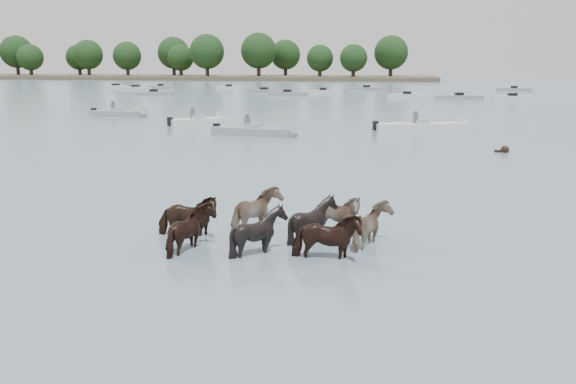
# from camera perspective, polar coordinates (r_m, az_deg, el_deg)

# --- Properties ---
(ground) EXTENTS (400.00, 400.00, 0.00)m
(ground) POSITION_cam_1_polar(r_m,az_deg,el_deg) (16.23, -1.42, -4.01)
(ground) COLOR slate
(ground) RESTS_ON ground
(shoreline) EXTENTS (160.00, 30.00, 1.00)m
(shoreline) POSITION_cam_1_polar(r_m,az_deg,el_deg) (180.85, -13.00, 10.29)
(shoreline) COLOR #4C4233
(shoreline) RESTS_ON ground
(pony_herd) EXTENTS (6.31, 3.68, 1.40)m
(pony_herd) POSITION_cam_1_polar(r_m,az_deg,el_deg) (15.46, -0.86, -3.21)
(pony_herd) COLOR black
(pony_herd) RESTS_ON ground
(swimming_pony) EXTENTS (0.72, 0.44, 0.44)m
(swimming_pony) POSITION_cam_1_polar(r_m,az_deg,el_deg) (33.13, 19.28, 3.66)
(swimming_pony) COLOR black
(swimming_pony) RESTS_ON ground
(motorboat_a) EXTENTS (4.62, 4.20, 1.92)m
(motorboat_a) POSITION_cam_1_polar(r_m,az_deg,el_deg) (45.93, -7.46, 6.48)
(motorboat_a) COLOR silver
(motorboat_a) RESTS_ON ground
(motorboat_b) EXTENTS (5.83, 2.39, 1.92)m
(motorboat_b) POSITION_cam_1_polar(r_m,az_deg,el_deg) (38.64, -2.12, 5.57)
(motorboat_b) COLOR gray
(motorboat_b) RESTS_ON ground
(motorboat_c) EXTENTS (6.93, 3.62, 1.92)m
(motorboat_c) POSITION_cam_1_polar(r_m,az_deg,el_deg) (42.89, 13.27, 5.89)
(motorboat_c) COLOR silver
(motorboat_c) RESTS_ON ground
(motorboat_f) EXTENTS (5.36, 2.10, 1.92)m
(motorboat_f) POSITION_cam_1_polar(r_m,az_deg,el_deg) (54.12, -14.74, 6.99)
(motorboat_f) COLOR gray
(motorboat_f) RESTS_ON ground
(distant_flotilla) EXTENTS (104.15, 28.85, 0.93)m
(distant_flotilla) POSITION_cam_1_polar(r_m,az_deg,el_deg) (90.44, 9.10, 9.04)
(distant_flotilla) COLOR silver
(distant_flotilla) RESTS_ON ground
(treeline) EXTENTS (147.69, 20.73, 12.28)m
(treeline) POSITION_cam_1_polar(r_m,az_deg,el_deg) (180.38, -13.69, 12.23)
(treeline) COLOR #382619
(treeline) RESTS_ON ground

